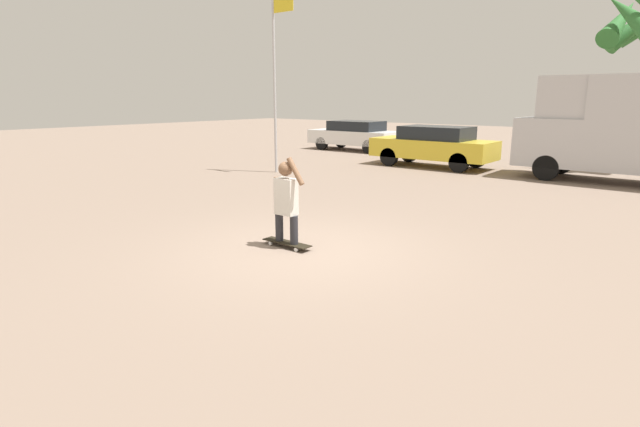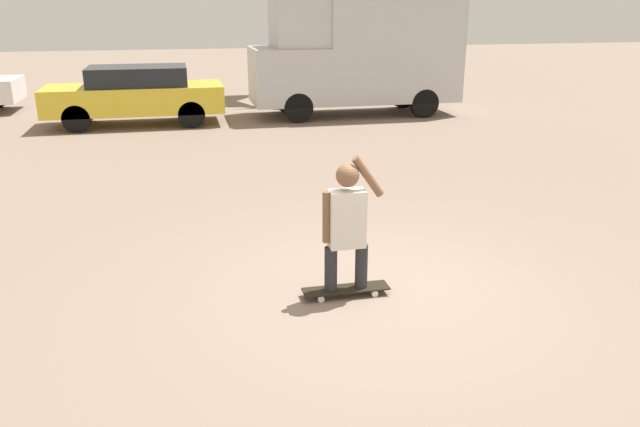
{
  "view_description": "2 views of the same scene",
  "coord_description": "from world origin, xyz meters",
  "px_view_note": "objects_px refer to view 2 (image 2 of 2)",
  "views": [
    {
      "loc": [
        5.38,
        -6.24,
        2.58
      ],
      "look_at": [
        -0.11,
        0.59,
        0.54
      ],
      "focal_mm": 28.0,
      "sensor_mm": 36.0,
      "label": 1
    },
    {
      "loc": [
        -2.05,
        -6.12,
        3.12
      ],
      "look_at": [
        -0.63,
        0.15,
        0.93
      ],
      "focal_mm": 35.0,
      "sensor_mm": 36.0,
      "label": 2
    }
  ],
  "objects_px": {
    "camper_van": "(359,53)",
    "parked_car_yellow": "(136,94)",
    "person_skateboarder": "(347,220)",
    "skateboard": "(346,289)"
  },
  "relations": [
    {
      "from": "person_skateboarder",
      "to": "parked_car_yellow",
      "type": "xyz_separation_m",
      "value": [
        -2.75,
        11.21,
        -0.07
      ]
    },
    {
      "from": "camper_van",
      "to": "person_skateboarder",
      "type": "bearing_deg",
      "value": -106.78
    },
    {
      "from": "parked_car_yellow",
      "to": "person_skateboarder",
      "type": "bearing_deg",
      "value": -76.2
    },
    {
      "from": "person_skateboarder",
      "to": "camper_van",
      "type": "distance_m",
      "value": 12.01
    },
    {
      "from": "person_skateboarder",
      "to": "parked_car_yellow",
      "type": "relative_size",
      "value": 0.33
    },
    {
      "from": "skateboard",
      "to": "camper_van",
      "type": "height_order",
      "value": "camper_van"
    },
    {
      "from": "person_skateboarder",
      "to": "parked_car_yellow",
      "type": "bearing_deg",
      "value": 103.8
    },
    {
      "from": "person_skateboarder",
      "to": "camper_van",
      "type": "height_order",
      "value": "camper_van"
    },
    {
      "from": "camper_van",
      "to": "parked_car_yellow",
      "type": "relative_size",
      "value": 1.28
    },
    {
      "from": "skateboard",
      "to": "person_skateboarder",
      "type": "bearing_deg",
      "value": 180.0
    }
  ]
}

